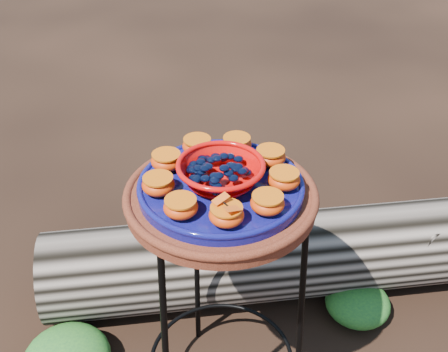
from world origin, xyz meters
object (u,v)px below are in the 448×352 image
object	(u,v)px
cobalt_plate	(221,188)
driftwood_log	(284,255)
plant_stand	(221,310)
red_bowl	(221,174)
terracotta_saucer	(221,198)

from	to	relation	value
cobalt_plate	driftwood_log	world-z (taller)	cobalt_plate
plant_stand	red_bowl	bearing A→B (deg)	0.00
plant_stand	driftwood_log	size ratio (longest dim) A/B	0.43
plant_stand	red_bowl	world-z (taller)	red_bowl
plant_stand	red_bowl	xyz separation A→B (m)	(0.00, 0.00, 0.43)
red_bowl	plant_stand	bearing A→B (deg)	0.00
cobalt_plate	red_bowl	size ratio (longest dim) A/B	2.00
plant_stand	red_bowl	size ratio (longest dim) A/B	3.80
plant_stand	terracotta_saucer	world-z (taller)	terracotta_saucer
terracotta_saucer	driftwood_log	xyz separation A→B (m)	(0.35, 0.32, -0.57)
terracotta_saucer	cobalt_plate	bearing A→B (deg)	0.00
terracotta_saucer	cobalt_plate	world-z (taller)	cobalt_plate
red_bowl	driftwood_log	size ratio (longest dim) A/B	0.11
plant_stand	cobalt_plate	size ratio (longest dim) A/B	1.90
red_bowl	driftwood_log	distance (m)	0.79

